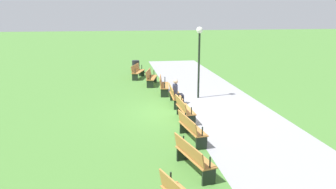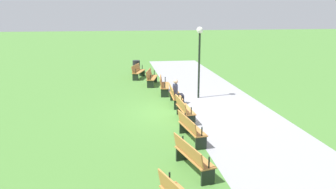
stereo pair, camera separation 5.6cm
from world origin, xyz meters
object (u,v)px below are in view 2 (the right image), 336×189
(person_seated, at_px, (177,91))
(lamp_post, at_px, (199,48))
(bench_1, at_px, (151,77))
(trash_bin, at_px, (136,67))
(bench_3, at_px, (175,95))
(bench_6, at_px, (192,156))
(bench_2, at_px, (163,85))
(bench_5, at_px, (190,128))
(bench_0, at_px, (138,71))
(bench_4, at_px, (184,109))

(person_seated, relative_size, lamp_post, 0.34)
(bench_1, height_order, trash_bin, bench_1)
(bench_3, bearing_deg, bench_6, -2.78)
(bench_1, bearing_deg, bench_6, 14.05)
(bench_2, relative_size, bench_5, 1.00)
(person_seated, distance_m, lamp_post, 2.45)
(lamp_post, bearing_deg, trash_bin, -159.98)
(bench_2, bearing_deg, person_seated, 18.41)
(lamp_post, bearing_deg, bench_2, -124.73)
(bench_2, relative_size, bench_3, 1.02)
(bench_0, distance_m, bench_1, 2.26)
(bench_1, bearing_deg, bench_2, 25.23)
(bench_2, height_order, bench_4, same)
(bench_5, bearing_deg, bench_2, 171.57)
(lamp_post, bearing_deg, bench_1, -148.27)
(bench_3, relative_size, bench_5, 0.98)
(bench_0, xyz_separation_m, bench_3, (6.62, 1.31, 0.00))
(bench_4, relative_size, trash_bin, 1.92)
(bench_0, distance_m, person_seated, 6.63)
(bench_1, distance_m, trash_bin, 4.12)
(bench_5, bearing_deg, person_seated, 167.03)
(bench_0, height_order, bench_1, same)
(bench_3, bearing_deg, bench_2, -171.60)
(bench_1, relative_size, lamp_post, 0.49)
(bench_4, relative_size, bench_6, 0.98)
(bench_0, xyz_separation_m, lamp_post, (5.50, 2.72, 2.03))
(lamp_post, bearing_deg, bench_0, -153.72)
(person_seated, distance_m, trash_bin, 8.51)
(bench_2, bearing_deg, bench_4, 11.23)
(bench_1, relative_size, bench_5, 1.01)
(bench_3, distance_m, bench_5, 4.51)
(trash_bin, bearing_deg, bench_5, 4.71)
(bench_2, bearing_deg, bench_6, 5.64)
(bench_4, bearing_deg, bench_3, 177.19)
(bench_5, distance_m, trash_bin, 13.08)
(bench_2, bearing_deg, lamp_post, 63.70)
(bench_4, height_order, lamp_post, lamp_post)
(bench_2, distance_m, lamp_post, 2.84)
(bench_1, xyz_separation_m, bench_3, (4.46, 0.66, 0.00))
(bench_2, bearing_deg, bench_1, -160.39)
(bench_1, bearing_deg, lamp_post, 45.78)
(person_seated, height_order, lamp_post, lamp_post)
(bench_1, xyz_separation_m, lamp_post, (3.34, 2.07, 2.03))
(bench_5, relative_size, lamp_post, 0.49)
(bench_2, relative_size, person_seated, 1.44)
(person_seated, bearing_deg, lamp_post, 130.34)
(bench_0, distance_m, bench_5, 11.17)
(bench_5, bearing_deg, bench_1, 174.36)
(bench_1, bearing_deg, bench_3, 22.44)
(bench_5, xyz_separation_m, bench_6, (2.21, -0.44, 0.00))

